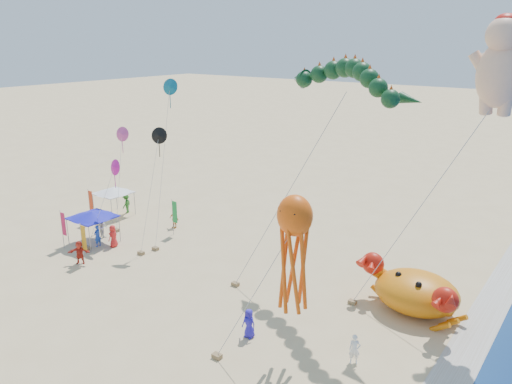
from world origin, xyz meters
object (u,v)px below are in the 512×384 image
(canopy_blue, at_px, (92,215))
(cherub_kite, at_px, (501,63))
(canopy_white, at_px, (113,191))
(crab_inflatable, at_px, (416,291))
(octopus_kite, at_px, (294,245))
(dragon_kite, at_px, (345,84))

(canopy_blue, bearing_deg, cherub_kite, 15.13)
(canopy_blue, bearing_deg, canopy_white, 127.67)
(cherub_kite, bearing_deg, canopy_white, -176.14)
(crab_inflatable, xyz_separation_m, octopus_kite, (-3.59, -8.55, 5.11))
(crab_inflatable, xyz_separation_m, dragon_kite, (-5.76, 0.46, 12.15))
(dragon_kite, xyz_separation_m, cherub_kite, (8.26, 2.02, 1.41))
(canopy_blue, xyz_separation_m, canopy_white, (-4.11, 5.32, -0.00))
(octopus_kite, relative_size, canopy_white, 2.79)
(crab_inflatable, distance_m, canopy_white, 29.24)
(dragon_kite, distance_m, canopy_blue, 22.94)
(dragon_kite, height_order, canopy_blue, dragon_kite)
(dragon_kite, bearing_deg, canopy_blue, -164.29)
(crab_inflatable, relative_size, canopy_blue, 2.02)
(dragon_kite, relative_size, octopus_kite, 1.62)
(octopus_kite, relative_size, canopy_blue, 2.60)
(canopy_blue, distance_m, canopy_white, 6.72)
(crab_inflatable, relative_size, octopus_kite, 0.78)
(crab_inflatable, bearing_deg, canopy_white, 179.34)
(canopy_blue, height_order, canopy_white, same)
(canopy_blue, bearing_deg, crab_inflatable, 11.23)
(dragon_kite, height_order, canopy_white, dragon_kite)
(crab_inflatable, relative_size, canopy_white, 2.17)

